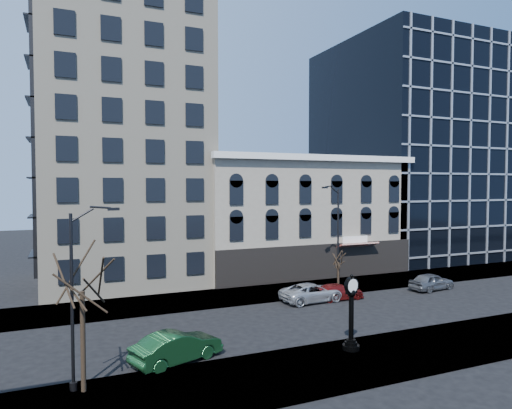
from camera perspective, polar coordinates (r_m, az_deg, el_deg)
name	(u,v)px	position (r m, az deg, el deg)	size (l,w,h in m)	color
ground	(252,326)	(31.79, -0.50, -14.91)	(160.00, 160.00, 0.00)	black
sidewalk_far	(215,298)	(39.01, -5.12, -11.55)	(160.00, 6.00, 0.12)	gray
sidewalk_near	(312,369)	(25.01, 7.02, -19.69)	(160.00, 6.00, 0.12)	gray
cream_tower	(121,85)	(48.25, -16.53, 14.10)	(15.90, 15.40, 42.50)	beige
victorian_row	(297,217)	(50.01, 5.19, -1.58)	(22.60, 11.19, 12.50)	gray
glass_office	(410,152)	(65.74, 18.69, 6.24)	(20.00, 20.15, 28.00)	black
street_clock	(351,316)	(27.17, 11.81, -13.44)	(0.98, 0.98, 4.31)	black
street_lamp_near	(86,248)	(22.31, -20.51, -5.17)	(2.21, 0.56, 8.56)	black
street_lamp_far	(333,210)	(41.01, 9.65, -0.64)	(2.38, 1.03, 9.52)	black
bare_tree_near	(82,269)	(22.08, -20.94, -7.59)	(4.29, 4.29, 7.37)	#322519
bare_tree_far	(338,256)	(41.57, 10.27, -6.38)	(2.34, 2.34, 4.01)	#322519
car_near_b	(177,347)	(25.86, -9.86, -17.14)	(1.74, 5.00, 1.65)	#143F1E
car_far_a	(312,292)	(38.04, 7.03, -10.86)	(2.48, 5.38, 1.49)	#A5A8AD
car_far_b	(338,292)	(39.10, 10.24, -10.67)	(1.81, 4.44, 1.29)	maroon
car_far_c	(431,281)	(44.71, 21.07, -8.97)	(1.82, 4.52, 1.54)	#595B60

